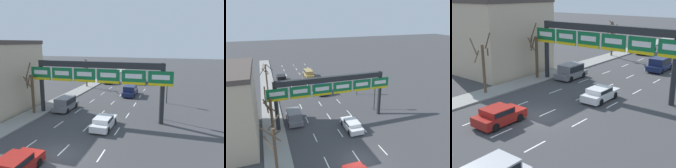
# 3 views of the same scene
# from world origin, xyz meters

# --- Properties ---
(ground_plane) EXTENTS (220.00, 220.00, 0.00)m
(ground_plane) POSITION_xyz_m (0.00, 0.00, 0.00)
(ground_plane) COLOR #3D3D3F
(lane_dashes) EXTENTS (6.72, 67.00, 0.01)m
(lane_dashes) POSITION_xyz_m (-0.00, 13.50, 0.01)
(lane_dashes) COLOR white
(lane_dashes) RESTS_ON ground_plane
(sign_gantry) EXTENTS (17.02, 0.70, 6.66)m
(sign_gantry) POSITION_xyz_m (-0.00, 9.30, 5.20)
(sign_gantry) COLOR #232628
(sign_gantry) RESTS_ON ground_plane
(car_black) EXTENTS (1.96, 4.40, 1.45)m
(car_black) POSITION_xyz_m (-4.88, 30.98, 0.77)
(car_black) COLOR black
(car_black) RESTS_ON ground_plane
(car_red) EXTENTS (1.98, 3.98, 1.37)m
(car_red) POSITION_xyz_m (-1.40, -3.01, 0.73)
(car_red) COLOR maroon
(car_red) RESTS_ON ground_plane
(suv_navy) EXTENTS (1.98, 4.66, 1.73)m
(suv_navy) POSITION_xyz_m (1.59, 21.12, 0.96)
(suv_navy) COLOR #19234C
(suv_navy) RESTS_ON ground_plane
(car_white) EXTENTS (1.81, 4.19, 1.28)m
(car_white) POSITION_xyz_m (1.75, 6.41, 0.69)
(car_white) COLOR silver
(car_white) RESTS_ON ground_plane
(suv_grey) EXTENTS (1.97, 4.06, 1.73)m
(suv_grey) POSITION_xyz_m (-5.08, 10.95, 0.96)
(suv_grey) COLOR slate
(suv_grey) RESTS_ON ground_plane
(suv_gold) EXTENTS (1.86, 4.90, 1.66)m
(suv_gold) POSITION_xyz_m (1.60, 32.72, 0.93)
(suv_gold) COLOR #A88947
(suv_gold) RESTS_ON ground_plane
(traffic_light_near_gantry) EXTENTS (0.30, 0.35, 4.13)m
(traffic_light_near_gantry) POSITION_xyz_m (7.65, 17.86, 2.97)
(traffic_light_near_gantry) COLOR black
(traffic_light_near_gantry) RESTS_ON ground_plane
(traffic_light_mid_block) EXTENTS (0.30, 0.35, 4.83)m
(traffic_light_mid_block) POSITION_xyz_m (7.45, 10.80, 3.44)
(traffic_light_mid_block) COLOR black
(traffic_light_mid_block) RESTS_ON ground_plane
(tree_bare_closest) EXTENTS (2.59, 2.59, 5.55)m
(tree_bare_closest) POSITION_xyz_m (-8.08, 25.47, 3.18)
(tree_bare_closest) COLOR brown
(tree_bare_closest) RESTS_ON sidewalk_left
(tree_bare_third) EXTENTS (1.44, 1.54, 6.23)m
(tree_bare_third) POSITION_xyz_m (-8.20, 8.33, 3.02)
(tree_bare_third) COLOR brown
(tree_bare_third) RESTS_ON sidewalk_left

